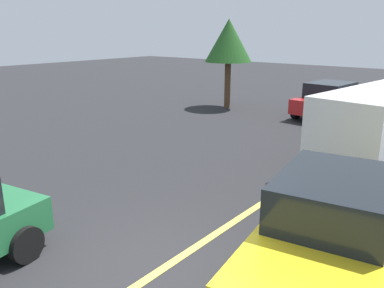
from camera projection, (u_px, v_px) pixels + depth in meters
The scene contains 6 objects.
ground_plane at pixel (156, 273), 6.43m from camera, with size 80.00×80.00×0.00m, color #262628.
lane_marking_centre at pixel (251, 210), 8.66m from camera, with size 28.00×0.16×0.01m, color #E0D14C.
white_van at pixel (381, 122), 11.35m from camera, with size 5.40×2.75×2.20m.
car_yellow_crossing at pixel (330, 231), 6.04m from camera, with size 4.77×2.63×1.71m.
car_red_approaching at pixel (331, 100), 17.75m from camera, with size 4.39×2.39×1.59m.
tree_left_verge at pixel (229, 41), 19.28m from camera, with size 2.32×2.32×4.36m.
Camera 1 is at (-3.97, -3.97, 3.82)m, focal length 36.85 mm.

